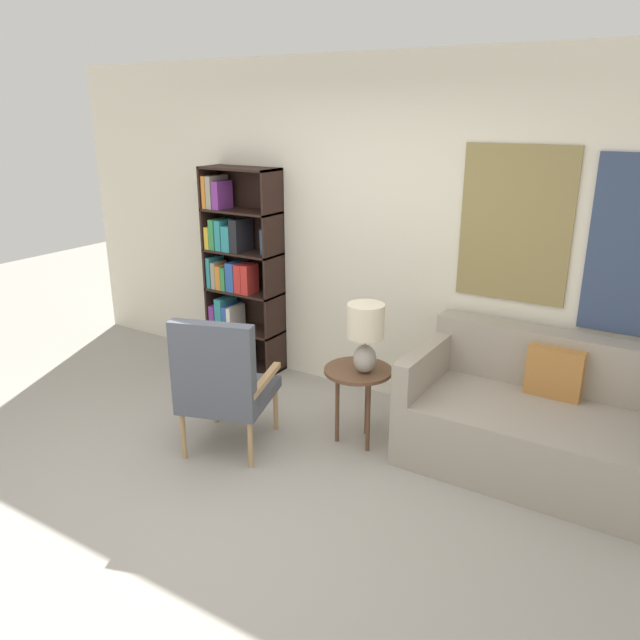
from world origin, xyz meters
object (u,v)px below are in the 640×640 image
at_px(bookshelf, 237,275).
at_px(table_lamp, 366,330).
at_px(couch, 543,423).
at_px(side_table, 358,378).
at_px(armchair, 222,381).

bearing_deg(bookshelf, table_lamp, -22.56).
xyz_separation_m(bookshelf, table_lamp, (1.69, -0.70, 0.01)).
distance_m(couch, side_table, 1.27).
bearing_deg(armchair, table_lamp, 37.75).
distance_m(armchair, couch, 2.17).
distance_m(bookshelf, armchair, 1.63).
relative_size(armchair, side_table, 1.76).
bearing_deg(table_lamp, bookshelf, 157.44).
relative_size(bookshelf, table_lamp, 3.72).
xyz_separation_m(side_table, table_lamp, (0.06, -0.02, 0.38)).
relative_size(bookshelf, side_table, 3.20).
height_order(bookshelf, side_table, bookshelf).
bearing_deg(couch, armchair, -152.57).
bearing_deg(table_lamp, side_table, 159.22).
bearing_deg(side_table, armchair, -138.82).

